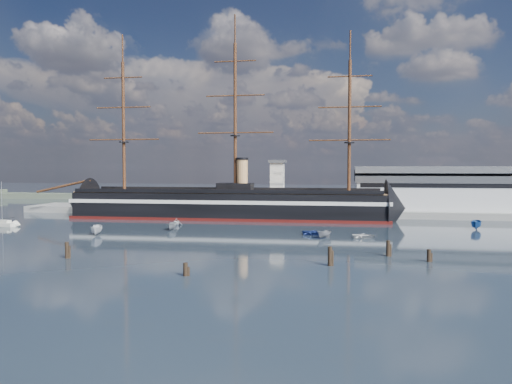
# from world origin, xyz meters

# --- Properties ---
(ground) EXTENTS (600.00, 600.00, 0.00)m
(ground) POSITION_xyz_m (0.00, 40.00, 0.00)
(ground) COLOR black
(ground) RESTS_ON ground
(quay) EXTENTS (180.00, 18.00, 2.00)m
(quay) POSITION_xyz_m (10.00, 76.00, 0.00)
(quay) COLOR slate
(quay) RESTS_ON ground
(warehouse) EXTENTS (63.00, 21.00, 11.60)m
(warehouse) POSITION_xyz_m (58.00, 80.00, 7.98)
(warehouse) COLOR #B7BABC
(warehouse) RESTS_ON ground
(quay_tower) EXTENTS (5.00, 5.00, 15.00)m
(quay_tower) POSITION_xyz_m (3.00, 73.00, 9.75)
(quay_tower) COLOR silver
(quay_tower) RESTS_ON ground
(shoreline) EXTENTS (120.00, 10.00, 4.00)m
(shoreline) POSITION_xyz_m (-139.23, 135.00, 1.45)
(shoreline) COLOR #3F4C38
(shoreline) RESTS_ON ground
(warship) EXTENTS (113.05, 18.13, 53.94)m
(warship) POSITION_xyz_m (-11.04, 60.00, 4.04)
(warship) COLOR black
(warship) RESTS_ON ground
(sailboat) EXTENTS (7.29, 3.71, 11.20)m
(sailboat) POSITION_xyz_m (-60.21, 31.47, 0.71)
(sailboat) COLOR silver
(sailboat) RESTS_ON ground
(motorboat_a) EXTENTS (7.11, 4.49, 2.67)m
(motorboat_a) POSITION_xyz_m (-29.41, 20.83, 0.00)
(motorboat_a) COLOR white
(motorboat_a) RESTS_ON ground
(motorboat_b) EXTENTS (2.44, 3.74, 1.62)m
(motorboat_b) POSITION_xyz_m (17.39, 29.43, 0.00)
(motorboat_b) COLOR navy
(motorboat_b) RESTS_ON ground
(motorboat_c) EXTENTS (5.10, 4.26, 1.97)m
(motorboat_c) POSITION_xyz_m (19.62, 25.25, 0.00)
(motorboat_c) COLOR slate
(motorboat_c) RESTS_ON ground
(motorboat_d) EXTENTS (5.71, 4.69, 1.94)m
(motorboat_d) POSITION_xyz_m (-18.64, 41.87, 0.00)
(motorboat_d) COLOR silver
(motorboat_d) RESTS_ON ground
(motorboat_e) EXTENTS (1.44, 3.07, 1.39)m
(motorboat_e) POSITION_xyz_m (27.80, 26.55, 0.00)
(motorboat_e) COLOR silver
(motorboat_e) RESTS_ON ground
(motorboat_f) EXTENTS (7.37, 4.52, 2.77)m
(motorboat_f) POSITION_xyz_m (54.48, 46.01, 0.00)
(motorboat_f) COLOR navy
(motorboat_f) RESTS_ON ground
(motorboat_g) EXTENTS (5.52, 2.36, 2.16)m
(motorboat_g) POSITION_xyz_m (-16.42, 32.25, 0.00)
(motorboat_g) COLOR gray
(motorboat_g) RESTS_ON ground
(piling_near_left) EXTENTS (0.64, 0.64, 3.36)m
(piling_near_left) POSITION_xyz_m (-20.42, -5.76, 0.00)
(piling_near_left) COLOR black
(piling_near_left) RESTS_ON ground
(piling_near_mid) EXTENTS (0.64, 0.64, 2.50)m
(piling_near_mid) POSITION_xyz_m (2.73, -14.87, 0.00)
(piling_near_mid) COLOR black
(piling_near_mid) RESTS_ON ground
(piling_near_right) EXTENTS (0.64, 0.64, 3.62)m
(piling_near_right) POSITION_xyz_m (21.81, -4.31, 0.00)
(piling_near_right) COLOR black
(piling_near_right) RESTS_ON ground
(piling_far_right) EXTENTS (0.64, 0.64, 2.65)m
(piling_far_right) POSITION_xyz_m (36.95, 1.78, 0.00)
(piling_far_right) COLOR black
(piling_far_right) RESTS_ON ground
(piling_extra) EXTENTS (0.64, 0.64, 3.35)m
(piling_extra) POSITION_xyz_m (31.05, 5.58, 0.00)
(piling_extra) COLOR black
(piling_extra) RESTS_ON ground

